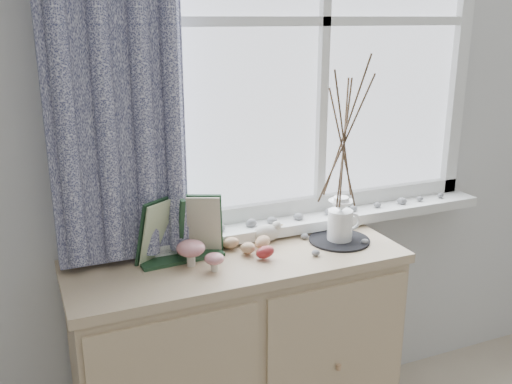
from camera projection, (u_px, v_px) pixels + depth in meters
sideboard at (239, 362)px, 2.14m from camera, size 1.20×0.45×0.85m
botanical_book at (182, 230)px, 1.95m from camera, size 0.35×0.16×0.24m
toadstool_cluster at (197, 252)px, 1.92m from camera, size 0.14×0.15×0.09m
wooden_eggs at (251, 246)px, 2.05m from camera, size 0.16×0.17×0.07m
songbird_figurine at (266, 232)px, 2.15m from camera, size 0.15×0.07×0.08m
crocheted_doily at (339, 240)px, 2.16m from camera, size 0.23×0.23×0.01m
twig_pitcher at (344, 136)px, 2.05m from camera, size 0.28×0.28×0.71m
sideboard_pebbles at (314, 242)px, 2.13m from camera, size 0.33×0.23×0.02m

